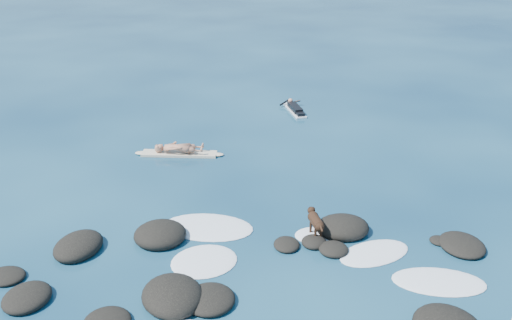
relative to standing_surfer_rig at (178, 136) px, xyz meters
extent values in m
plane|color=#0A2642|center=(2.81, -6.83, -0.74)|extent=(160.00, 160.00, 0.00)
ellipsoid|color=black|center=(2.88, -6.60, -0.68)|extent=(0.79, 0.89, 0.24)
ellipsoid|color=black|center=(-2.60, -6.14, -0.61)|extent=(1.66, 1.86, 0.51)
ellipsoid|color=black|center=(3.62, -6.59, -0.67)|extent=(0.87, 0.90, 0.28)
ellipsoid|color=black|center=(0.75, -8.74, -0.65)|extent=(1.27, 1.33, 0.36)
ellipsoid|color=black|center=(4.54, -6.06, -0.59)|extent=(1.50, 1.25, 0.61)
ellipsoid|color=black|center=(7.50, -7.20, -0.66)|extent=(1.25, 1.43, 0.32)
ellipsoid|color=black|center=(-0.48, -5.84, -0.59)|extent=(1.90, 1.88, 0.59)
ellipsoid|color=black|center=(7.02, -6.87, -0.70)|extent=(0.71, 0.70, 0.17)
ellipsoid|color=black|center=(-0.09, -8.60, -0.59)|extent=(1.81, 1.95, 0.62)
ellipsoid|color=black|center=(4.06, -7.00, -0.67)|extent=(0.91, 0.91, 0.29)
ellipsoid|color=black|center=(-0.37, -8.44, -0.70)|extent=(0.56, 0.51, 0.14)
ellipsoid|color=black|center=(-4.15, -7.23, -0.68)|extent=(1.17, 1.07, 0.25)
ellipsoid|color=black|center=(-3.41, -8.20, -0.64)|extent=(1.39, 1.49, 0.38)
ellipsoid|color=white|center=(5.10, -7.21, -0.73)|extent=(2.30, 1.74, 0.12)
ellipsoid|color=white|center=(0.67, -7.06, -0.73)|extent=(2.16, 2.05, 0.12)
ellipsoid|color=white|center=(6.27, -8.61, -0.73)|extent=(2.47, 1.70, 0.12)
ellipsoid|color=white|center=(0.84, -5.36, -0.73)|extent=(2.93, 2.22, 0.12)
ellipsoid|color=white|center=(3.74, -6.15, -0.73)|extent=(1.10, 0.90, 0.12)
cube|color=beige|center=(0.00, 0.00, -0.69)|extent=(2.79, 1.02, 0.09)
ellipsoid|color=beige|center=(1.35, -0.23, -0.69)|extent=(0.59, 0.40, 0.10)
ellipsoid|color=beige|center=(-1.35, 0.23, -0.69)|extent=(0.59, 0.40, 0.10)
imported|color=tan|center=(0.00, 0.00, 0.25)|extent=(0.53, 0.71, 1.78)
cube|color=white|center=(5.10, 4.36, -0.69)|extent=(0.70, 2.06, 0.07)
ellipsoid|color=white|center=(4.98, 5.36, -0.69)|extent=(0.29, 0.47, 0.08)
cube|color=black|center=(5.10, 4.36, -0.56)|extent=(0.51, 1.28, 0.20)
sphere|color=tan|center=(5.01, 5.07, -0.44)|extent=(0.24, 0.24, 0.21)
cylinder|color=black|center=(4.74, 5.17, -0.56)|extent=(0.48, 0.32, 0.23)
cylinder|color=black|center=(5.25, 5.24, -0.56)|extent=(0.51, 0.22, 0.23)
cube|color=black|center=(5.18, 3.67, -0.59)|extent=(0.37, 0.54, 0.13)
cylinder|color=black|center=(3.74, -6.25, -0.23)|extent=(0.35, 0.62, 0.29)
sphere|color=black|center=(3.71, -5.98, -0.23)|extent=(0.33, 0.33, 0.30)
sphere|color=black|center=(3.77, -6.52, -0.23)|extent=(0.30, 0.30, 0.27)
sphere|color=black|center=(3.69, -5.81, -0.13)|extent=(0.24, 0.24, 0.22)
cone|color=black|center=(3.68, -5.68, -0.14)|extent=(0.13, 0.14, 0.11)
cone|color=black|center=(3.64, -5.82, -0.04)|extent=(0.11, 0.08, 0.11)
cone|color=black|center=(3.75, -5.81, -0.04)|extent=(0.11, 0.08, 0.11)
cylinder|color=black|center=(3.64, -6.05, -0.54)|extent=(0.08, 0.08, 0.39)
cylinder|color=black|center=(3.79, -6.04, -0.54)|extent=(0.08, 0.08, 0.39)
cylinder|color=black|center=(3.68, -6.46, -0.54)|extent=(0.08, 0.08, 0.39)
cylinder|color=black|center=(3.84, -6.45, -0.54)|extent=(0.08, 0.08, 0.39)
cylinder|color=black|center=(3.78, -6.65, -0.18)|extent=(0.08, 0.29, 0.17)
camera|label=1|loc=(0.55, -19.41, 7.46)|focal=40.00mm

